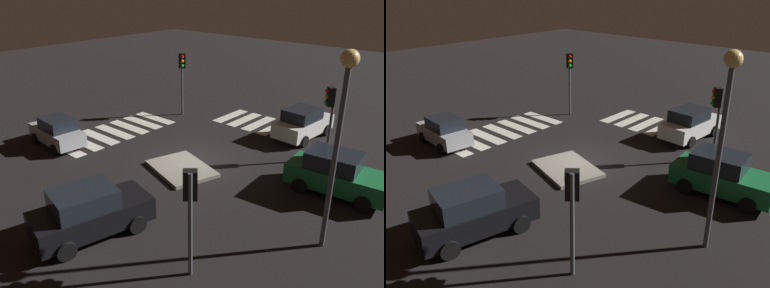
{
  "view_description": "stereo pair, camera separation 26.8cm",
  "coord_description": "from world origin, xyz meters",
  "views": [
    {
      "loc": [
        -12.46,
        13.99,
        8.92
      ],
      "look_at": [
        0.0,
        0.0,
        1.0
      ],
      "focal_mm": 37.22,
      "sensor_mm": 36.0,
      "label": 1
    },
    {
      "loc": [
        -12.66,
        13.81,
        8.92
      ],
      "look_at": [
        0.0,
        0.0,
        1.0
      ],
      "focal_mm": 37.22,
      "sensor_mm": 36.0,
      "label": 2
    }
  ],
  "objects": [
    {
      "name": "ground_plane",
      "position": [
        0.0,
        0.0,
        0.0
      ],
      "size": [
        80.0,
        80.0,
        0.0
      ],
      "primitive_type": "plane",
      "color": "black"
    },
    {
      "name": "traffic_island",
      "position": [
        -0.27,
        1.09,
        0.09
      ],
      "size": [
        3.84,
        3.3,
        0.18
      ],
      "color": "gray",
      "rests_on": "ground"
    },
    {
      "name": "car_silver",
      "position": [
        7.19,
        3.41,
        0.81
      ],
      "size": [
        3.88,
        1.98,
        1.65
      ],
      "rotation": [
        0.0,
        0.0,
        -0.06
      ],
      "color": "#9EA0A5",
      "rests_on": "ground"
    },
    {
      "name": "car_black",
      "position": [
        -1.38,
        7.17,
        0.94
      ],
      "size": [
        2.79,
        4.66,
        1.92
      ],
      "rotation": [
        0.0,
        0.0,
        -1.8
      ],
      "color": "black",
      "rests_on": "ground"
    },
    {
      "name": "car_white",
      "position": [
        -2.63,
        -6.94,
        0.89
      ],
      "size": [
        2.19,
        4.28,
        1.82
      ],
      "rotation": [
        0.0,
        0.0,
        -1.64
      ],
      "color": "silver",
      "rests_on": "ground"
    },
    {
      "name": "car_green",
      "position": [
        -6.87,
        -1.84,
        0.93
      ],
      "size": [
        4.51,
        2.39,
        1.9
      ],
      "rotation": [
        0.0,
        0.0,
        3.24
      ],
      "color": "#196B38",
      "rests_on": "ground"
    },
    {
      "name": "traffic_light_east",
      "position": [
        5.53,
        -5.22,
        3.23
      ],
      "size": [
        0.53,
        0.54,
        4.26
      ],
      "rotation": [
        0.0,
        0.0,
        2.39
      ],
      "color": "#47474C",
      "rests_on": "ground"
    },
    {
      "name": "traffic_light_west",
      "position": [
        -5.5,
        6.26,
        2.78
      ],
      "size": [
        0.54,
        0.53,
        3.67
      ],
      "rotation": [
        0.0,
        0.0,
        -0.85
      ],
      "color": "#47474C",
      "rests_on": "ground"
    },
    {
      "name": "traffic_light_south",
      "position": [
        -4.98,
        -4.76,
        2.97
      ],
      "size": [
        0.54,
        0.54,
        3.92
      ],
      "rotation": [
        0.0,
        0.0,
        0.76
      ],
      "color": "#47474C",
      "rests_on": "ground"
    },
    {
      "name": "street_lamp",
      "position": [
        -8.12,
        2.12,
        4.81
      ],
      "size": [
        0.56,
        0.56,
        6.97
      ],
      "color": "#47474C",
      "rests_on": "ground"
    },
    {
      "name": "crosswalk_near",
      "position": [
        -0.0,
        -7.24,
        0.01
      ],
      "size": [
        6.45,
        3.2,
        0.02
      ],
      "color": "silver",
      "rests_on": "ground"
    },
    {
      "name": "crosswalk_side",
      "position": [
        6.46,
        0.0,
        0.01
      ],
      "size": [
        3.2,
        7.6,
        0.02
      ],
      "color": "silver",
      "rests_on": "ground"
    }
  ]
}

